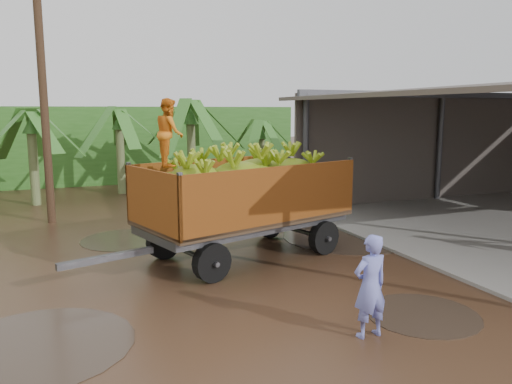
{
  "coord_description": "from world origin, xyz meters",
  "views": [
    {
      "loc": [
        -2.48,
        -9.23,
        3.44
      ],
      "look_at": [
        2.03,
        2.02,
        1.45
      ],
      "focal_mm": 35.0,
      "sensor_mm": 36.0,
      "label": 1
    }
  ],
  "objects": [
    {
      "name": "banana_trailer",
      "position": [
        1.52,
        1.51,
        1.46
      ],
      "size": [
        6.83,
        3.63,
        3.69
      ],
      "rotation": [
        0.0,
        0.0,
        0.29
      ],
      "color": "#A55517",
      "rests_on": "ground"
    },
    {
      "name": "utility_pole",
      "position": [
        -2.74,
        7.14,
        4.13
      ],
      "size": [
        1.2,
        0.24,
        8.15
      ],
      "color": "#47301E",
      "rests_on": "ground"
    },
    {
      "name": "man_blue",
      "position": [
        1.81,
        -3.18,
        0.81
      ],
      "size": [
        0.61,
        0.42,
        1.61
      ],
      "primitive_type": "imported",
      "rotation": [
        0.0,
        0.0,
        3.2
      ],
      "color": "#757CD6",
      "rests_on": "ground"
    },
    {
      "name": "hedge_north",
      "position": [
        -2.0,
        16.0,
        1.8
      ],
      "size": [
        22.0,
        3.0,
        3.6
      ],
      "primitive_type": "cube",
      "color": "#2D661E",
      "rests_on": "ground"
    },
    {
      "name": "ground",
      "position": [
        0.0,
        0.0,
        0.0
      ],
      "size": [
        100.0,
        100.0,
        0.0
      ],
      "primitive_type": "plane",
      "color": "black",
      "rests_on": "ground"
    }
  ]
}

